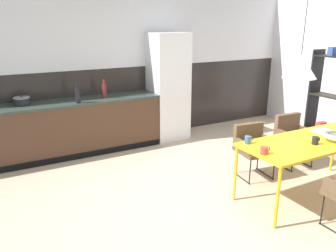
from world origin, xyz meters
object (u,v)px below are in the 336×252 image
(dining_table, at_px, (314,143))
(cooking_pot, at_px, (22,101))
(open_book, at_px, (323,131))
(mug_glass_clear, at_px, (264,150))
(bottle_wine_green, at_px, (78,94))
(pendant_lamp_over_table_near, at_px, (300,66))
(armchair_head_of_table, at_px, (292,133))
(mug_wide_latte, at_px, (315,140))
(armchair_near_window, at_px, (253,143))
(refrigerator_column, at_px, (168,87))
(bottle_spice_small, at_px, (104,90))
(mug_dark_espresso, at_px, (248,140))

(dining_table, xyz_separation_m, cooking_pot, (-3.04, 2.97, 0.27))
(open_book, xyz_separation_m, mug_glass_clear, (-1.27, -0.24, 0.04))
(bottle_wine_green, bearing_deg, pendant_lamp_over_table_near, -55.26)
(armchair_head_of_table, height_order, pendant_lamp_over_table_near, pendant_lamp_over_table_near)
(mug_wide_latte, relative_size, cooking_pot, 0.49)
(mug_wide_latte, height_order, bottle_wine_green, bottle_wine_green)
(armchair_near_window, xyz_separation_m, cooking_pot, (-2.81, 2.15, 0.49))
(dining_table, height_order, open_book, open_book)
(refrigerator_column, distance_m, armchair_near_window, 2.16)
(refrigerator_column, distance_m, bottle_wine_green, 1.76)
(refrigerator_column, height_order, open_book, refrigerator_column)
(dining_table, distance_m, armchair_head_of_table, 1.05)
(armchair_head_of_table, relative_size, mug_wide_latte, 6.45)
(bottle_spice_small, height_order, pendant_lamp_over_table_near, pendant_lamp_over_table_near)
(mug_glass_clear, relative_size, cooking_pot, 0.52)
(refrigerator_column, distance_m, mug_glass_clear, 2.99)
(refrigerator_column, bearing_deg, mug_wide_latte, -82.95)
(mug_dark_espresso, distance_m, mug_wide_latte, 0.80)
(bottle_wine_green, bearing_deg, mug_wide_latte, -52.85)
(armchair_near_window, height_order, open_book, open_book)
(refrigerator_column, height_order, bottle_spice_small, refrigerator_column)
(dining_table, relative_size, mug_glass_clear, 15.03)
(armchair_near_window, relative_size, bottle_spice_small, 2.37)
(dining_table, bearing_deg, cooking_pot, 135.68)
(refrigerator_column, xyz_separation_m, dining_table, (0.49, -2.90, -0.28))
(mug_dark_espresso, relative_size, mug_wide_latte, 0.96)
(armchair_near_window, xyz_separation_m, bottle_spice_small, (-1.52, 2.03, 0.56))
(bottle_spice_small, height_order, bottle_wine_green, bottle_wine_green)
(cooking_pot, bearing_deg, pendant_lamp_over_table_near, -48.05)
(armchair_head_of_table, height_order, mug_dark_espresso, mug_dark_espresso)
(open_book, height_order, bottle_spice_small, bottle_spice_small)
(armchair_near_window, bearing_deg, dining_table, 112.90)
(open_book, distance_m, mug_wide_latte, 0.59)
(open_book, distance_m, pendant_lamp_over_table_near, 1.21)
(cooking_pot, bearing_deg, armchair_near_window, -37.39)
(mug_wide_latte, height_order, pendant_lamp_over_table_near, pendant_lamp_over_table_near)
(dining_table, xyz_separation_m, mug_glass_clear, (-0.88, -0.05, 0.09))
(armchair_near_window, bearing_deg, mug_dark_espresso, 49.55)
(cooking_pot, bearing_deg, open_book, -39.10)
(open_book, xyz_separation_m, mug_dark_espresso, (-1.20, 0.11, 0.04))
(dining_table, distance_m, open_book, 0.43)
(mug_wide_latte, xyz_separation_m, mug_glass_clear, (-0.76, 0.05, -0.00))
(dining_table, xyz_separation_m, mug_wide_latte, (-0.12, -0.11, 0.09))
(pendant_lamp_over_table_near, bearing_deg, mug_dark_espresso, 147.21)
(armchair_head_of_table, distance_m, mug_wide_latte, 1.22)
(mug_wide_latte, distance_m, mug_glass_clear, 0.76)
(mug_glass_clear, bearing_deg, bottle_spice_small, 106.67)
(mug_wide_latte, height_order, cooking_pot, cooking_pot)
(armchair_near_window, distance_m, bottle_spice_small, 2.60)
(mug_dark_espresso, relative_size, pendant_lamp_over_table_near, 0.10)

